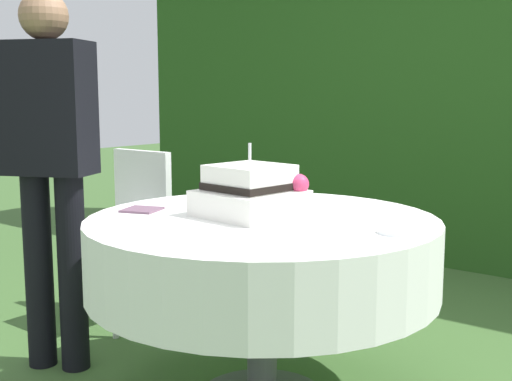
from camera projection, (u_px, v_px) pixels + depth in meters
foliage_hedge at (501, 61)px, 4.46m from camera, size 5.94×0.69×2.81m
cake_table at (262, 253)px, 2.48m from camera, size 1.32×1.32×0.73m
wedding_cake at (251, 193)px, 2.48m from camera, size 0.38×0.38×0.28m
serving_plate_near at (397, 232)px, 2.18m from camera, size 0.13×0.13×0.01m
serving_plate_far at (319, 198)px, 2.87m from camera, size 0.12×0.12×0.01m
napkin_stack at (142, 210)px, 2.60m from camera, size 0.17×0.17×0.01m
garden_chair at (129, 219)px, 3.43m from camera, size 0.40×0.40×0.89m
standing_person at (50, 156)px, 2.75m from camera, size 0.41×0.33×1.60m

